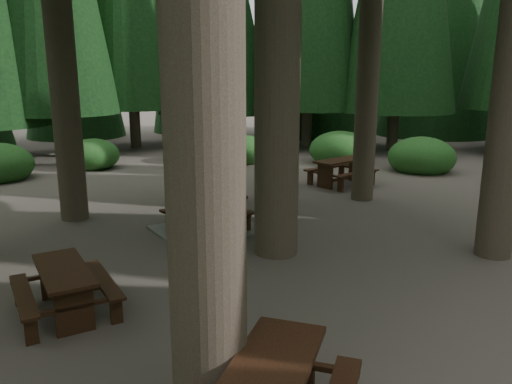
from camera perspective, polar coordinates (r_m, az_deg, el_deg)
ground at (r=9.26m, az=-0.74°, el=-8.27°), size 80.00×80.00×0.00m
picnic_table_b at (r=7.79m, az=-21.03°, el=-9.73°), size 1.53×1.80×0.71m
picnic_table_c at (r=11.17m, az=-5.55°, el=-3.16°), size 2.35×2.00×0.74m
picnic_table_d at (r=15.91m, az=9.74°, el=2.72°), size 1.92×1.57×0.81m
shrub_ring at (r=10.09m, az=-0.16°, el=-4.01°), size 23.86×24.64×1.49m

